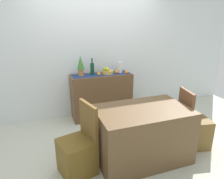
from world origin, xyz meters
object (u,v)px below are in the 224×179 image
Objects in this scene: dining_table at (142,134)px; chair_by_corner at (193,130)px; fruit_bowl at (108,72)px; wine_bottle at (92,69)px; chair_near_window at (78,153)px; ceramic_vase at (120,67)px; sideboard_console at (102,96)px; potted_plant at (81,65)px.

chair_by_corner reaches higher than dining_table.
fruit_bowl is at bearing 121.12° from chair_by_corner.
wine_bottle reaches higher than chair_near_window.
chair_by_corner is at bearing -66.97° from ceramic_vase.
chair_near_window is (-0.58, -1.46, -0.73)m from wine_bottle.
ceramic_vase is 0.24× the size of chair_by_corner.
ceramic_vase reaches higher than fruit_bowl.
wine_bottle is (-0.30, 0.00, 0.09)m from fruit_bowl.
chair_near_window and chair_by_corner have the same top height.
wine_bottle is at bearing 129.03° from chair_by_corner.
chair_near_window is at bearing 179.97° from chair_by_corner.
dining_table is (0.00, -1.46, -0.54)m from fruit_bowl.
dining_table is 1.37× the size of chair_by_corner.
chair_near_window is (-0.75, -1.46, -0.17)m from sideboard_console.
potted_plant is at bearing 109.51° from dining_table.
ceramic_vase is 1.74m from chair_by_corner.
wine_bottle is 0.26× the size of dining_table.
ceramic_vase is at bearing 113.03° from chair_by_corner.
potted_plant is at bearing 133.79° from chair_by_corner.
wine_bottle reaches higher than ceramic_vase.
ceramic_vase reaches higher than sideboard_console.
dining_table is (0.13, -1.46, -0.07)m from sideboard_console.
fruit_bowl is 1.56m from dining_table.
fruit_bowl is 1.02× the size of ceramic_vase.
chair_near_window is at bearing 179.73° from dining_table.
ceramic_vase is 1.61m from dining_table.
fruit_bowl is at bearing 90.02° from dining_table.
potted_plant reaches higher than ceramic_vase.
chair_by_corner is at bearing -46.21° from potted_plant.
sideboard_console is 1.78m from chair_by_corner.
fruit_bowl is at bearing 0.00° from potted_plant.
ceramic_vase is at bearing 0.00° from fruit_bowl.
wine_bottle is at bearing 180.00° from fruit_bowl.
fruit_bowl is (0.13, 0.00, 0.47)m from sideboard_console.
sideboard_console is 0.95× the size of dining_table.
potted_plant is 1.71m from chair_near_window.
fruit_bowl reaches higher than chair_by_corner.
wine_bottle is at bearing 180.00° from ceramic_vase.
dining_table is (0.52, -1.46, -0.71)m from potted_plant.
dining_table is at bearing -70.49° from potted_plant.
sideboard_console is 5.32× the size of ceramic_vase.
dining_table is at bearing -0.27° from chair_near_window.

